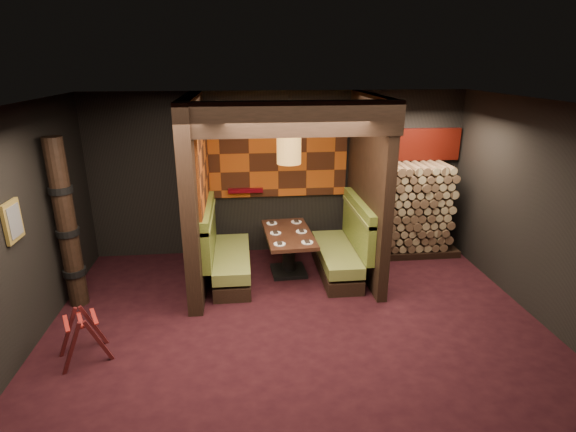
# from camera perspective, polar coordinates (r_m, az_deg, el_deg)

# --- Properties ---
(floor) EXTENTS (6.50, 5.50, 0.02)m
(floor) POSITION_cam_1_polar(r_m,az_deg,el_deg) (5.96, 1.37, -14.77)
(floor) COLOR black
(floor) RESTS_ON ground
(ceiling) EXTENTS (6.50, 5.50, 0.02)m
(ceiling) POSITION_cam_1_polar(r_m,az_deg,el_deg) (4.97, 1.63, 13.88)
(ceiling) COLOR black
(ceiling) RESTS_ON ground
(wall_back) EXTENTS (6.50, 0.02, 2.85)m
(wall_back) POSITION_cam_1_polar(r_m,az_deg,el_deg) (7.92, -1.12, 5.33)
(wall_back) COLOR black
(wall_back) RESTS_ON ground
(wall_front) EXTENTS (6.50, 0.02, 2.85)m
(wall_front) POSITION_cam_1_polar(r_m,az_deg,el_deg) (2.93, 9.04, -21.27)
(wall_front) COLOR black
(wall_front) RESTS_ON ground
(wall_left) EXTENTS (0.02, 5.50, 2.85)m
(wall_left) POSITION_cam_1_polar(r_m,az_deg,el_deg) (5.86, -32.02, -2.71)
(wall_left) COLOR black
(wall_left) RESTS_ON ground
(wall_right) EXTENTS (0.02, 5.50, 2.85)m
(wall_right) POSITION_cam_1_polar(r_m,az_deg,el_deg) (6.55, 31.03, -0.44)
(wall_right) COLOR black
(wall_right) RESTS_ON ground
(partition_left) EXTENTS (0.20, 2.20, 2.85)m
(partition_left) POSITION_cam_1_polar(r_m,az_deg,el_deg) (6.85, -11.62, 2.74)
(partition_left) COLOR black
(partition_left) RESTS_ON floor
(partition_right) EXTENTS (0.15, 2.10, 2.85)m
(partition_right) POSITION_cam_1_polar(r_m,az_deg,el_deg) (7.14, 10.10, 3.49)
(partition_right) COLOR black
(partition_right) RESTS_ON floor
(header_beam) EXTENTS (2.85, 0.18, 0.44)m
(header_beam) POSITION_cam_1_polar(r_m,az_deg,el_deg) (5.68, 0.40, 12.22)
(header_beam) COLOR black
(header_beam) RESTS_ON partition_left
(tapa_back_panel) EXTENTS (2.40, 0.06, 1.55)m
(tapa_back_panel) POSITION_cam_1_polar(r_m,az_deg,el_deg) (7.78, -1.29, 8.06)
(tapa_back_panel) COLOR #A04311
(tapa_back_panel) RESTS_ON wall_back
(tapa_side_panel) EXTENTS (0.04, 1.85, 1.45)m
(tapa_side_panel) POSITION_cam_1_polar(r_m,az_deg,el_deg) (6.91, -10.74, 6.56)
(tapa_side_panel) COLOR #A04311
(tapa_side_panel) RESTS_ON partition_left
(lacquer_shelf) EXTENTS (0.60, 0.12, 0.07)m
(lacquer_shelf) POSITION_cam_1_polar(r_m,az_deg,el_deg) (7.85, -5.41, 3.27)
(lacquer_shelf) COLOR #51040D
(lacquer_shelf) RESTS_ON wall_back
(booth_bench_left) EXTENTS (0.68, 1.60, 1.14)m
(booth_bench_left) POSITION_cam_1_polar(r_m,az_deg,el_deg) (7.18, -7.98, -5.02)
(booth_bench_left) COLOR black
(booth_bench_left) RESTS_ON floor
(booth_bench_right) EXTENTS (0.68, 1.60, 1.14)m
(booth_bench_right) POSITION_cam_1_polar(r_m,az_deg,el_deg) (7.35, 6.97, -4.39)
(booth_bench_right) COLOR black
(booth_bench_right) RESTS_ON floor
(dining_table) EXTENTS (0.80, 1.38, 0.71)m
(dining_table) POSITION_cam_1_polar(r_m,az_deg,el_deg) (7.27, 0.07, -3.84)
(dining_table) COLOR black
(dining_table) RESTS_ON floor
(place_settings) EXTENTS (0.65, 1.12, 0.03)m
(place_settings) POSITION_cam_1_polar(r_m,az_deg,el_deg) (7.18, 0.07, -2.05)
(place_settings) COLOR white
(place_settings) RESTS_ON dining_table
(pendant_lamp) EXTENTS (0.37, 0.37, 1.00)m
(pendant_lamp) POSITION_cam_1_polar(r_m,az_deg,el_deg) (6.76, 0.12, 8.55)
(pendant_lamp) COLOR olive
(pendant_lamp) RESTS_ON ceiling
(framed_picture) EXTENTS (0.05, 0.36, 0.46)m
(framed_picture) POSITION_cam_1_polar(r_m,az_deg,el_deg) (5.87, -31.56, -0.57)
(framed_picture) COLOR olive
(framed_picture) RESTS_ON wall_left
(luggage_rack) EXTENTS (0.69, 0.61, 0.63)m
(luggage_rack) POSITION_cam_1_polar(r_m,az_deg,el_deg) (5.88, -24.60, -13.54)
(luggage_rack) COLOR #421012
(luggage_rack) RESTS_ON floor
(totem_column) EXTENTS (0.31, 0.31, 2.40)m
(totem_column) POSITION_cam_1_polar(r_m,az_deg,el_deg) (6.80, -26.29, -1.15)
(totem_column) COLOR black
(totem_column) RESTS_ON floor
(firewood_stack) EXTENTS (1.73, 0.70, 1.64)m
(firewood_stack) POSITION_cam_1_polar(r_m,az_deg,el_deg) (8.22, 15.25, 0.76)
(firewood_stack) COLOR black
(firewood_stack) RESTS_ON floor
(mosaic_header) EXTENTS (1.83, 0.10, 0.56)m
(mosaic_header) POSITION_cam_1_polar(r_m,az_deg,el_deg) (8.25, 15.11, 8.74)
(mosaic_header) COLOR #651209
(mosaic_header) RESTS_ON wall_back
(bay_front_post) EXTENTS (0.08, 0.08, 2.85)m
(bay_front_post) POSITION_cam_1_polar(r_m,az_deg,el_deg) (7.41, 10.23, 4.05)
(bay_front_post) COLOR black
(bay_front_post) RESTS_ON floor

